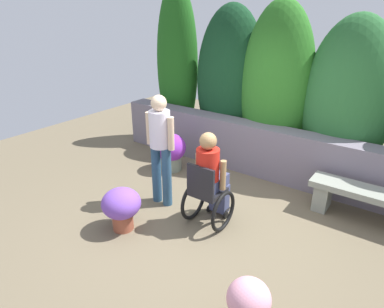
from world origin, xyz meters
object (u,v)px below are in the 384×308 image
object	(u,v)px
person_in_wheelchair	(210,182)
flower_pot_terracotta_by_wall	(122,206)
flower_pot_red_accent	(248,303)
person_standing_companion	(160,144)
flower_pot_purple_near	(171,151)
stone_bench	(374,202)

from	to	relation	value
person_in_wheelchair	flower_pot_terracotta_by_wall	distance (m)	1.20
person_in_wheelchair	flower_pot_red_accent	bearing A→B (deg)	-47.19
flower_pot_terracotta_by_wall	flower_pot_red_accent	distance (m)	2.10
person_standing_companion	flower_pot_purple_near	xyz separation A→B (m)	(-0.62, 0.97, -0.59)
person_in_wheelchair	flower_pot_red_accent	world-z (taller)	person_in_wheelchair
stone_bench	person_standing_companion	size ratio (longest dim) A/B	1.02
person_in_wheelchair	flower_pot_red_accent	size ratio (longest dim) A/B	2.44
stone_bench	flower_pot_red_accent	xyz separation A→B (m)	(-0.60, -2.50, -0.02)
stone_bench	flower_pot_terracotta_by_wall	bearing A→B (deg)	-148.48
stone_bench	flower_pot_red_accent	world-z (taller)	flower_pot_red_accent
flower_pot_terracotta_by_wall	person_standing_companion	bearing A→B (deg)	90.79
person_standing_companion	flower_pot_purple_near	size ratio (longest dim) A/B	2.43
flower_pot_terracotta_by_wall	stone_bench	bearing A→B (deg)	38.07
person_standing_companion	flower_pot_purple_near	bearing A→B (deg)	115.99
person_in_wheelchair	flower_pot_terracotta_by_wall	xyz separation A→B (m)	(-0.85, -0.80, -0.27)
person_in_wheelchair	flower_pot_terracotta_by_wall	bearing A→B (deg)	-138.86
person_in_wheelchair	flower_pot_purple_near	size ratio (longest dim) A/B	1.95
flower_pot_purple_near	flower_pot_terracotta_by_wall	xyz separation A→B (m)	(0.63, -1.79, -0.02)
stone_bench	person_standing_companion	xyz separation A→B (m)	(-2.67, -1.26, 0.63)
person_standing_companion	person_in_wheelchair	bearing A→B (deg)	-8.09
person_in_wheelchair	person_standing_companion	world-z (taller)	person_standing_companion
person_standing_companion	flower_pot_red_accent	distance (m)	2.50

